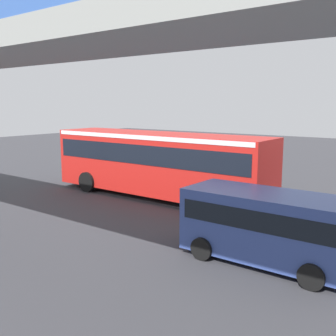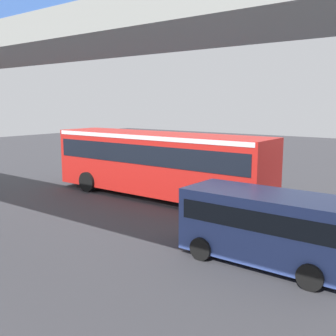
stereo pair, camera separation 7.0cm
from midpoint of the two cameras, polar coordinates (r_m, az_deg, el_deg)
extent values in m
plane|color=#38383D|center=(18.88, 0.72, -4.63)|extent=(80.00, 80.00, 0.00)
cube|color=red|center=(19.12, -1.60, 0.80)|extent=(11.50, 2.55, 2.86)
cube|color=black|center=(19.05, -1.61, 2.33)|extent=(11.04, 2.59, 0.90)
cube|color=white|center=(18.97, -1.62, 4.72)|extent=(11.27, 2.58, 0.20)
cube|color=black|center=(23.08, -12.91, 2.90)|extent=(0.04, 2.24, 1.20)
cylinder|color=black|center=(20.92, -11.71, -1.98)|extent=(1.04, 0.30, 1.04)
cylinder|color=black|center=(22.66, -6.89, -0.99)|extent=(1.04, 0.30, 1.04)
cylinder|color=black|center=(16.27, 5.84, -5.07)|extent=(1.04, 0.30, 1.04)
cylinder|color=black|center=(18.45, 9.93, -3.44)|extent=(1.04, 0.30, 1.04)
cube|color=#33478C|center=(11.72, 14.07, -8.00)|extent=(4.80, 1.95, 1.86)
cube|color=black|center=(11.62, 14.14, -6.32)|extent=(4.42, 1.98, 0.56)
cylinder|color=black|center=(11.83, 4.79, -11.57)|extent=(0.68, 0.22, 0.68)
cylinder|color=black|center=(13.43, 9.27, -9.08)|extent=(0.68, 0.22, 0.68)
cylinder|color=black|center=(10.64, 19.91, -14.60)|extent=(0.68, 0.22, 0.68)
cylinder|color=black|center=(12.39, 22.62, -11.30)|extent=(0.68, 0.22, 0.68)
cube|color=silver|center=(18.54, 20.78, -5.50)|extent=(2.00, 0.20, 0.01)
cube|color=silver|center=(19.95, 9.67, -3.99)|extent=(2.00, 0.20, 0.01)
cube|color=silver|center=(22.01, 0.37, -2.60)|extent=(2.00, 0.20, 0.01)
cube|color=silver|center=(24.55, -7.17, -1.43)|extent=(2.00, 0.20, 0.01)
cube|color=#3359A5|center=(12.92, -21.84, 18.08)|extent=(25.36, 0.08, 1.10)
camera|label=1|loc=(0.03, -90.11, -0.02)|focal=42.02mm
camera|label=2|loc=(0.03, 89.89, 0.02)|focal=42.02mm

